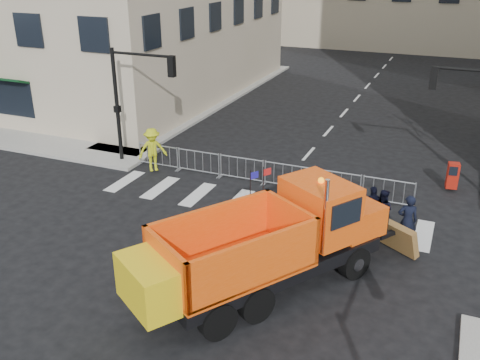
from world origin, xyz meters
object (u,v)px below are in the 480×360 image
at_px(plow_truck, 265,243).
at_px(cop_c, 372,208).
at_px(cop_b, 382,210).
at_px(newspaper_box, 453,176).
at_px(cop_a, 407,221).
at_px(worker, 153,150).

xyz_separation_m(plow_truck, cop_c, (2.22, 5.18, -0.79)).
relative_size(cop_b, cop_c, 0.97).
xyz_separation_m(cop_c, newspaper_box, (2.52, 4.63, -0.12)).
relative_size(plow_truck, newspaper_box, 8.37).
relative_size(plow_truck, cop_c, 5.59).
xyz_separation_m(cop_a, newspaper_box, (1.23, 5.42, -0.24)).
xyz_separation_m(plow_truck, worker, (-7.83, 6.64, -0.47)).
bearing_deg(newspaper_box, worker, -174.91).
distance_m(cop_a, newspaper_box, 5.56).
bearing_deg(plow_truck, cop_c, 9.68).
bearing_deg(plow_truck, cop_b, 6.47).
bearing_deg(worker, newspaper_box, -30.17).
xyz_separation_m(plow_truck, cop_a, (3.51, 4.39, -0.68)).
height_order(cop_a, cop_c, cop_a).
xyz_separation_m(plow_truck, cop_b, (2.56, 5.16, -0.82)).
relative_size(cop_c, newspaper_box, 1.50).
distance_m(cop_c, newspaper_box, 5.27).
bearing_deg(cop_b, newspaper_box, -102.78).
bearing_deg(newspaper_box, cop_a, -111.84).
bearing_deg(cop_b, worker, 4.19).
height_order(cop_b, cop_c, cop_c).
distance_m(cop_a, worker, 11.56).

